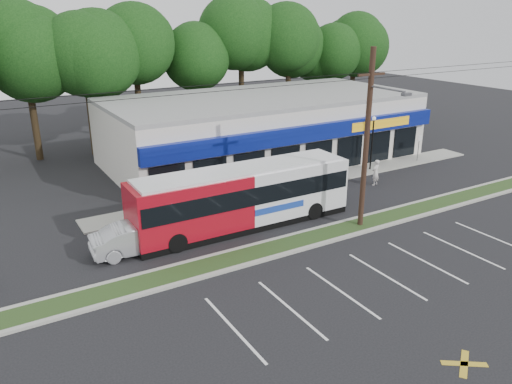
{
  "coord_description": "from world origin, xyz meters",
  "views": [
    {
      "loc": [
        -15.66,
        -18.66,
        11.64
      ],
      "look_at": [
        -1.62,
        5.0,
        1.7
      ],
      "focal_mm": 35.0,
      "sensor_mm": 36.0,
      "label": 1
    }
  ],
  "objects_px": {
    "pedestrian_a": "(376,172)",
    "utility_pole": "(366,135)",
    "car_silver": "(139,238)",
    "sign_post": "(419,144)",
    "lamp_post": "(373,137)",
    "car_dark": "(311,173)",
    "pedestrian_b": "(337,175)",
    "metrobus": "(243,196)"
  },
  "relations": [
    {
      "from": "sign_post",
      "to": "pedestrian_a",
      "type": "bearing_deg",
      "value": -160.19
    },
    {
      "from": "lamp_post",
      "to": "car_dark",
      "type": "distance_m",
      "value": 6.24
    },
    {
      "from": "lamp_post",
      "to": "pedestrian_a",
      "type": "relative_size",
      "value": 2.27
    },
    {
      "from": "car_dark",
      "to": "pedestrian_a",
      "type": "relative_size",
      "value": 2.49
    },
    {
      "from": "metrobus",
      "to": "car_silver",
      "type": "height_order",
      "value": "metrobus"
    },
    {
      "from": "utility_pole",
      "to": "sign_post",
      "type": "distance_m",
      "value": 15.71
    },
    {
      "from": "lamp_post",
      "to": "sign_post",
      "type": "xyz_separation_m",
      "value": [
        5.0,
        -0.23,
        -1.12
      ]
    },
    {
      "from": "lamp_post",
      "to": "pedestrian_a",
      "type": "xyz_separation_m",
      "value": [
        -2.15,
        -2.8,
        -1.74
      ]
    },
    {
      "from": "utility_pole",
      "to": "car_dark",
      "type": "distance_m",
      "value": 9.15
    },
    {
      "from": "metrobus",
      "to": "pedestrian_b",
      "type": "relative_size",
      "value": 8.15
    },
    {
      "from": "lamp_post",
      "to": "car_silver",
      "type": "xyz_separation_m",
      "value": [
        -20.0,
        -4.5,
        -1.87
      ]
    },
    {
      "from": "pedestrian_b",
      "to": "car_dark",
      "type": "bearing_deg",
      "value": -40.6
    },
    {
      "from": "car_silver",
      "to": "pedestrian_a",
      "type": "height_order",
      "value": "pedestrian_a"
    },
    {
      "from": "car_silver",
      "to": "car_dark",
      "type": "bearing_deg",
      "value": -69.75
    },
    {
      "from": "car_dark",
      "to": "utility_pole",
      "type": "bearing_deg",
      "value": 170.59
    },
    {
      "from": "pedestrian_b",
      "to": "utility_pole",
      "type": "bearing_deg",
      "value": 62.39
    },
    {
      "from": "utility_pole",
      "to": "car_silver",
      "type": "distance_m",
      "value": 13.14
    },
    {
      "from": "metrobus",
      "to": "pedestrian_b",
      "type": "height_order",
      "value": "metrobus"
    },
    {
      "from": "sign_post",
      "to": "car_dark",
      "type": "xyz_separation_m",
      "value": [
        -10.95,
        -0.07,
        -0.76
      ]
    },
    {
      "from": "utility_pole",
      "to": "pedestrian_a",
      "type": "xyz_separation_m",
      "value": [
        6.02,
        5.07,
        -4.48
      ]
    },
    {
      "from": "utility_pole",
      "to": "sign_post",
      "type": "relative_size",
      "value": 22.47
    },
    {
      "from": "pedestrian_a",
      "to": "pedestrian_b",
      "type": "height_order",
      "value": "pedestrian_a"
    },
    {
      "from": "car_dark",
      "to": "lamp_post",
      "type": "bearing_deg",
      "value": -80.17
    },
    {
      "from": "utility_pole",
      "to": "car_dark",
      "type": "xyz_separation_m",
      "value": [
        2.22,
        7.57,
        -4.62
      ]
    },
    {
      "from": "lamp_post",
      "to": "pedestrian_a",
      "type": "bearing_deg",
      "value": -127.5
    },
    {
      "from": "sign_post",
      "to": "pedestrian_a",
      "type": "xyz_separation_m",
      "value": [
        -7.15,
        -2.57,
        -0.62
      ]
    },
    {
      "from": "utility_pole",
      "to": "pedestrian_b",
      "type": "distance_m",
      "value": 8.62
    },
    {
      "from": "pedestrian_a",
      "to": "utility_pole",
      "type": "bearing_deg",
      "value": 21.83
    },
    {
      "from": "lamp_post",
      "to": "car_dark",
      "type": "relative_size",
      "value": 0.91
    },
    {
      "from": "car_silver",
      "to": "pedestrian_b",
      "type": "distance_m",
      "value": 15.69
    },
    {
      "from": "utility_pole",
      "to": "car_silver",
      "type": "relative_size",
      "value": 10.36
    },
    {
      "from": "lamp_post",
      "to": "sign_post",
      "type": "distance_m",
      "value": 5.13
    },
    {
      "from": "lamp_post",
      "to": "pedestrian_b",
      "type": "height_order",
      "value": "lamp_post"
    },
    {
      "from": "metrobus",
      "to": "pedestrian_a",
      "type": "relative_size",
      "value": 6.99
    },
    {
      "from": "car_silver",
      "to": "pedestrian_a",
      "type": "distance_m",
      "value": 17.93
    },
    {
      "from": "metrobus",
      "to": "pedestrian_a",
      "type": "distance_m",
      "value": 11.75
    },
    {
      "from": "lamp_post",
      "to": "sign_post",
      "type": "bearing_deg",
      "value": -2.58
    },
    {
      "from": "sign_post",
      "to": "pedestrian_a",
      "type": "distance_m",
      "value": 7.62
    },
    {
      "from": "pedestrian_a",
      "to": "pedestrian_b",
      "type": "xyz_separation_m",
      "value": [
        -2.45,
        1.27,
        -0.13
      ]
    },
    {
      "from": "sign_post",
      "to": "car_silver",
      "type": "bearing_deg",
      "value": -170.3
    },
    {
      "from": "utility_pole",
      "to": "sign_post",
      "type": "height_order",
      "value": "utility_pole"
    },
    {
      "from": "lamp_post",
      "to": "metrobus",
      "type": "distance_m",
      "value": 14.44
    }
  ]
}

